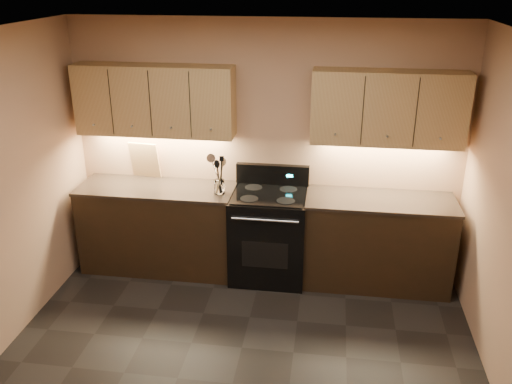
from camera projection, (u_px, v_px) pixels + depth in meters
floor at (232, 384)px, 4.25m from camera, size 4.00×4.00×0.00m
ceiling at (225, 43)px, 3.25m from camera, size 4.00×4.00×0.00m
wall_back at (266, 148)px, 5.58m from camera, size 4.00×0.04×2.60m
counter_left at (159, 227)px, 5.77m from camera, size 1.62×0.62×0.93m
counter_right at (377, 241)px, 5.47m from camera, size 1.46×0.62×0.93m
stove at (269, 234)px, 5.59m from camera, size 0.76×0.68×1.14m
upper_cab_left at (155, 100)px, 5.40m from camera, size 1.60×0.30×0.70m
upper_cab_right at (388, 108)px, 5.10m from camera, size 1.44×0.30×0.70m
outlet_plate at (146, 159)px, 5.81m from camera, size 0.08×0.01×0.12m
utensil_crock at (219, 187)px, 5.42m from camera, size 0.13×0.13×0.14m
cutting_board at (145, 160)px, 5.77m from camera, size 0.33×0.13×0.40m
wooden_spoon at (217, 176)px, 5.36m from camera, size 0.12×0.15×0.34m
black_spoon at (220, 175)px, 5.40m from camera, size 0.08×0.10×0.34m
black_turner at (220, 174)px, 5.35m from camera, size 0.11×0.13×0.39m
steel_skimmer at (223, 174)px, 5.34m from camera, size 0.22×0.15×0.40m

